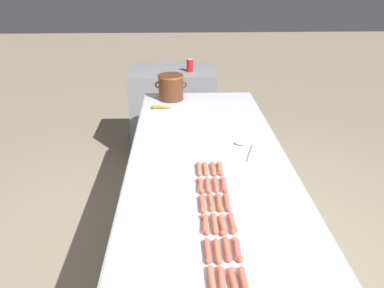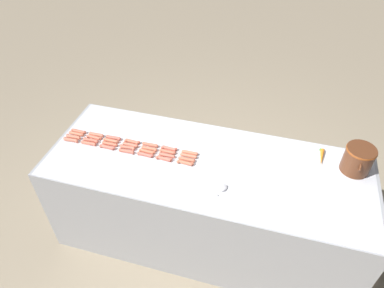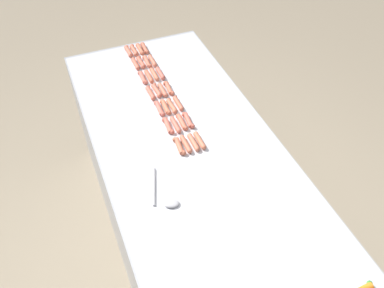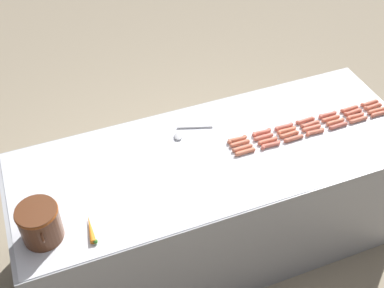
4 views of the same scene
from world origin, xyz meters
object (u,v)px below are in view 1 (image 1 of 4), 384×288
(back_cabinet, at_px, (173,112))
(hot_dog_17, at_px, (223,225))
(serving_spoon, at_px, (243,146))
(hot_dog_26, at_px, (224,185))
(hot_dog_5, at_px, (200,185))
(hot_dog_15, at_px, (233,282))
(hot_dog_9, at_px, (217,251))
(hot_dog_13, at_px, (206,169))
(hot_dog_10, at_px, (214,224))
(hot_dog_23, at_px, (237,249))
(hot_dog_22, at_px, (244,282))
(hot_dog_1, at_px, (211,280))
(bean_pot, at_px, (171,86))
(hot_dog_11, at_px, (211,202))
(carrot, at_px, (163,107))
(hot_dog_8, at_px, (222,281))
(hot_dog_19, at_px, (216,184))
(hot_dog_24, at_px, (232,223))
(hot_dog_6, at_px, (199,169))
(hot_dog_2, at_px, (208,251))
(hot_dog_4, at_px, (202,203))
(hot_dog_25, at_px, (227,202))
(soda_can, at_px, (190,65))
(hot_dog_16, at_px, (227,249))
(hot_dog_18, at_px, (219,203))
(hot_dog_12, at_px, (208,185))
(hot_dog_20, at_px, (213,169))
(hot_dog_3, at_px, (205,224))
(hot_dog_27, at_px, (220,169))

(back_cabinet, bearing_deg, hot_dog_17, -84.54)
(serving_spoon, bearing_deg, hot_dog_26, -111.06)
(hot_dog_5, xyz_separation_m, hot_dog_15, (0.08, -0.63, 0.00))
(hot_dog_9, bearing_deg, back_cabinet, 94.31)
(hot_dog_13, relative_size, hot_dog_26, 1.00)
(serving_spoon, bearing_deg, hot_dog_10, -108.16)
(hot_dog_23, bearing_deg, hot_dog_22, -90.47)
(hot_dog_1, relative_size, hot_dog_22, 1.00)
(hot_dog_9, bearing_deg, bean_pot, 96.24)
(hot_dog_11, height_order, carrot, carrot)
(hot_dog_8, xyz_separation_m, hot_dog_19, (0.04, 0.63, 0.00))
(hot_dog_24, bearing_deg, hot_dog_6, 103.68)
(hot_dog_17, xyz_separation_m, carrot, (-0.30, 1.45, 0.00))
(hot_dog_26, relative_size, carrot, 0.73)
(hot_dog_2, relative_size, bean_pot, 0.51)
(hot_dog_4, height_order, carrot, carrot)
(hot_dog_5, distance_m, hot_dog_24, 0.33)
(hot_dog_25, xyz_separation_m, hot_dog_26, (0.00, 0.15, 0.00))
(soda_can, bearing_deg, hot_dog_4, -90.38)
(hot_dog_15, bearing_deg, carrot, 99.59)
(hot_dog_2, height_order, hot_dog_15, same)
(carrot, bearing_deg, hot_dog_17, -78.43)
(hot_dog_16, bearing_deg, soda_can, 91.37)
(hot_dog_25, relative_size, bean_pot, 0.51)
(hot_dog_18, xyz_separation_m, soda_can, (-0.06, 2.25, 0.09))
(hot_dog_12, height_order, hot_dog_17, same)
(bean_pot, relative_size, carrot, 1.43)
(hot_dog_1, relative_size, soda_can, 1.06)
(hot_dog_4, distance_m, carrot, 1.31)
(hot_dog_19, bearing_deg, soda_can, 91.72)
(hot_dog_9, bearing_deg, hot_dog_18, 82.87)
(hot_dog_22, xyz_separation_m, serving_spoon, (0.17, 1.07, -0.01))
(hot_dog_24, bearing_deg, hot_dog_18, 104.26)
(back_cabinet, height_order, hot_dog_17, back_cabinet)
(hot_dog_12, height_order, hot_dog_20, same)
(hot_dog_17, height_order, hot_dog_23, same)
(hot_dog_1, bearing_deg, hot_dog_17, 76.51)
(back_cabinet, height_order, hot_dog_26, back_cabinet)
(hot_dog_5, relative_size, hot_dog_8, 1.00)
(hot_dog_1, height_order, hot_dog_3, same)
(hot_dog_17, bearing_deg, carrot, 101.57)
(hot_dog_4, xyz_separation_m, hot_dog_22, (0.11, -0.47, 0.00))
(back_cabinet, relative_size, hot_dog_18, 7.02)
(hot_dog_2, height_order, bean_pot, bean_pot)
(hot_dog_3, relative_size, bean_pot, 0.51)
(back_cabinet, bearing_deg, hot_dog_13, -84.34)
(hot_dog_17, relative_size, hot_dog_27, 1.00)
(hot_dog_2, relative_size, hot_dog_24, 1.00)
(hot_dog_4, xyz_separation_m, hot_dog_24, (0.12, -0.15, 0.00))
(hot_dog_8, relative_size, hot_dog_27, 1.00)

